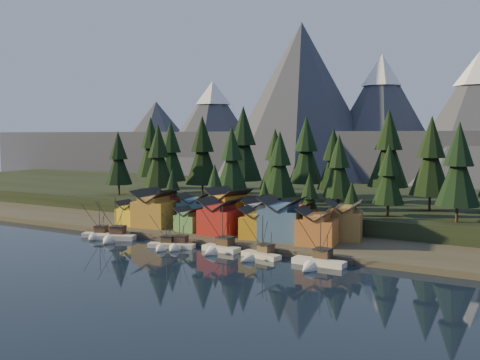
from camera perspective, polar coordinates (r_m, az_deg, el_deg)
The scene contains 46 objects.
ground at distance 125.50m, azimuth -8.03°, elevation -8.20°, with size 500.00×500.00×0.00m, color black.
shore_strip at distance 158.09m, azimuth 0.98°, elevation -5.16°, with size 400.00×50.00×1.50m, color #3C372B.
hillside at distance 202.43m, azimuth 7.89°, elevation -2.35°, with size 420.00×100.00×6.00m, color black.
dock at distance 138.43m, azimuth -3.79°, elevation -6.72°, with size 80.00×4.00×1.00m, color #4F4238.
mountain_ridge at distance 319.78m, azimuth 15.65°, elevation 4.29°, with size 560.00×190.00×90.00m.
boat_0 at distance 152.31m, azimuth -14.99°, elevation -5.19°, with size 9.66×10.15×11.02m.
boat_1 at distance 147.41m, azimuth -13.37°, elevation -5.38°, with size 11.62×12.13×12.69m.
boat_2 at distance 135.16m, azimuth -8.10°, elevation -6.43°, with size 9.42×9.82×10.19m.
boat_3 at distance 134.56m, azimuth -6.69°, elevation -6.38°, with size 8.61×9.16×10.53m.
boat_4 at distance 129.67m, azimuth -2.31°, elevation -6.62°, with size 9.89×10.66×12.39m.
boat_5 at distance 123.15m, azimuth 1.91°, elevation -7.46°, with size 10.44×11.02×10.86m.
boat_6 at distance 116.93m, azimuth 8.16°, elevation -8.07°, with size 12.09×13.11×12.36m.
house_front_0 at distance 162.02m, azimuth -11.55°, elevation -3.40°, with size 7.19×6.80×7.14m.
house_front_1 at distance 157.89m, azimuth -9.19°, elevation -2.91°, with size 11.46×11.11×10.61m.
house_front_2 at distance 149.69m, azimuth -5.38°, elevation -4.11°, with size 7.08×7.13×6.59m.
house_front_3 at distance 143.88m, azimuth -2.18°, elevation -3.81°, with size 9.54×9.10×9.68m.
house_front_4 at distance 138.95m, azimuth 1.84°, elevation -4.48°, with size 9.35×9.83×8.02m.
house_front_5 at distance 136.57m, azimuth 4.54°, elevation -4.00°, with size 11.17×10.30×10.99m.
house_front_6 at distance 131.63m, azimuth 8.22°, elevation -4.81°, with size 10.20×9.77×9.07m.
house_back_0 at distance 167.51m, azimuth -8.65°, elevation -2.57°, with size 10.04×9.71×10.00m.
house_back_1 at distance 159.26m, azimuth -4.94°, elevation -3.05°, with size 10.10×10.18×9.34m.
house_back_2 at distance 153.13m, azimuth -1.21°, elevation -2.92°, with size 12.92×12.29×11.46m.
house_back_3 at distance 148.01m, azimuth 2.12°, elevation -3.63°, with size 10.15×9.27×9.35m.
house_back_4 at distance 144.21m, azimuth 6.23°, elevation -3.91°, with size 9.42×9.13×9.22m.
house_back_5 at distance 139.39m, azimuth 11.01°, elevation -4.09°, with size 10.79×10.87×10.09m.
tree_hill_0 at distance 202.38m, azimuth -12.84°, elevation 2.09°, with size 10.12×10.12×23.58m.
tree_hill_1 at distance 206.77m, azimuth -7.39°, elevation 2.83°, with size 11.83×11.83×27.56m.
tree_hill_2 at distance 184.92m, azimuth -8.69°, elevation 2.29°, with size 11.09×11.09×25.83m.
tree_hill_3 at distance 188.57m, azimuth -4.03°, elevation 2.90°, with size 12.44×12.44×28.98m.
tree_hill_4 at distance 197.02m, azimuth 0.35°, elevation 3.61°, with size 14.09×14.09×32.82m.
tree_hill_5 at distance 170.55m, azimuth -0.90°, elevation 2.01°, with size 10.81×10.81×25.17m.
tree_hill_6 at distance 179.90m, azimuth 3.75°, elevation 2.01°, with size 10.48×10.48×24.42m.
tree_hill_7 at distance 160.29m, azimuth 4.26°, elevation 1.47°, with size 10.06×10.06×23.45m.
tree_hill_8 at distance 179.23m, azimuth 9.92°, elevation 1.97°, with size 10.55×10.55×24.58m.
tree_hill_9 at distance 160.61m, azimuth 10.50°, elevation 1.21°, with size 9.62×9.62×22.41m.
tree_hill_10 at distance 181.96m, azimuth 15.55°, elevation 2.98°, with size 13.23×13.23×30.82m.
tree_hill_11 at distance 151.26m, azimuth 15.57°, elevation 0.37°, with size 8.56×8.56×19.93m.
tree_hill_12 at distance 164.90m, azimuth 19.69°, elevation 2.13°, with size 11.94×11.94×27.81m.
tree_hill_13 at distance 145.62m, azimuth 22.27°, elevation 1.26°, with size 11.02×11.02×25.67m.
tree_hill_15 at distance 193.57m, azimuth 7.05°, elevation 2.94°, with size 12.48×12.48×29.08m.
tree_hill_16 at distance 225.76m, azimuth -9.48°, elevation 3.26°, with size 12.72×12.72×29.63m.
tree_shore_0 at distance 171.98m, azimuth -7.19°, elevation -1.16°, with size 6.93×6.93×16.15m.
tree_shore_1 at distance 162.74m, azimuth -2.71°, elevation -1.13°, with size 7.70×7.70×17.93m.
tree_shore_2 at distance 154.52m, azimuth 2.61°, elevation -2.33°, with size 5.85×5.85×13.63m.
tree_shore_3 at distance 148.45m, azimuth 7.41°, elevation -2.06°, with size 7.05×7.05×16.42m.
tree_shore_4 at distance 144.43m, azimuth 11.81°, elevation -2.74°, with size 6.22×6.22×14.50m.
Camera 1 is at (75.65, -96.06, 28.28)m, focal length 40.00 mm.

